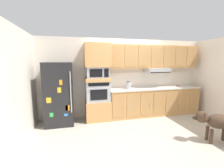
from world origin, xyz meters
name	(u,v)px	position (x,y,z in m)	size (l,w,h in m)	color
ground_plane	(136,126)	(0.00, 0.00, 0.00)	(9.60, 9.60, 0.00)	#B2A899
back_kitchen_wall	(124,77)	(0.00, 1.11, 1.25)	(6.20, 0.12, 2.50)	silver
side_panel_left	(22,86)	(-2.80, 0.00, 1.25)	(0.12, 7.10, 2.50)	silver
side_panel_right	(221,79)	(2.80, 0.00, 1.25)	(0.12, 7.10, 2.50)	white
refrigerator	(59,94)	(-2.08, 0.68, 0.88)	(0.76, 0.73, 1.76)	black
oven_base_cabinet	(98,110)	(-0.98, 0.75, 0.30)	(0.74, 0.62, 0.60)	tan
built_in_oven	(97,91)	(-0.98, 0.75, 0.90)	(0.70, 0.62, 0.60)	#A8AAAF
appliance_mid_shelf	(97,79)	(-0.98, 0.75, 1.25)	(0.74, 0.62, 0.10)	tan
microwave	(97,72)	(-0.98, 0.75, 1.46)	(0.64, 0.54, 0.32)	#A8AAAF
appliance_upper_cabinet	(97,55)	(-0.98, 0.75, 1.96)	(0.74, 0.62, 0.68)	tan
lower_cabinet_run	(154,102)	(0.94, 0.75, 0.44)	(3.09, 0.63, 0.88)	tan
countertop_slab	(154,88)	(0.94, 0.75, 0.90)	(3.13, 0.64, 0.04)	beige
backsplash_panel	(151,79)	(0.94, 1.04, 1.17)	(3.13, 0.02, 0.50)	white
upper_cabinet_with_hood	(154,58)	(0.95, 0.87, 1.90)	(3.09, 0.48, 0.88)	tan
screwdriver	(178,86)	(1.89, 0.84, 0.93)	(0.14, 0.12, 0.03)	red
electric_kettle	(128,85)	(-0.01, 0.70, 1.03)	(0.17, 0.17, 0.24)	#A8AAAF
dog	(215,121)	(1.33, -1.22, 0.48)	(0.97, 0.48, 0.73)	#473323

